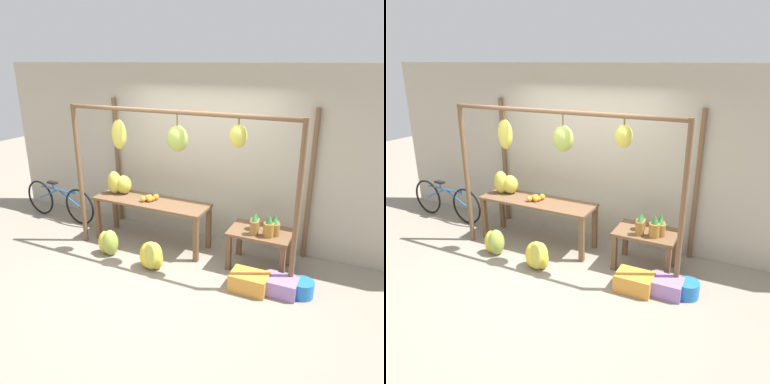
{
  "view_description": "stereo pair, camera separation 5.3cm",
  "coord_description": "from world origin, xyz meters",
  "views": [
    {
      "loc": [
        2.32,
        -3.9,
        2.82
      ],
      "look_at": [
        0.08,
        0.82,
        0.99
      ],
      "focal_mm": 35.0,
      "sensor_mm": 36.0,
      "label": 1
    },
    {
      "loc": [
        2.37,
        -3.87,
        2.82
      ],
      "look_at": [
        0.08,
        0.82,
        0.99
      ],
      "focal_mm": 35.0,
      "sensor_mm": 36.0,
      "label": 2
    }
  ],
  "objects": [
    {
      "name": "fruit_crate_white",
      "position": [
        1.19,
        0.2,
        0.12
      ],
      "size": [
        0.48,
        0.33,
        0.24
      ],
      "color": "orange",
      "rests_on": "ground_plane"
    },
    {
      "name": "banana_pile_on_table",
      "position": [
        -1.28,
        0.88,
        0.91
      ],
      "size": [
        0.43,
        0.32,
        0.38
      ],
      "color": "gold",
      "rests_on": "display_table_main"
    },
    {
      "name": "parked_bicycle",
      "position": [
        -2.71,
        0.92,
        0.35
      ],
      "size": [
        1.69,
        0.14,
        0.72
      ],
      "color": "black",
      "rests_on": "ground_plane"
    },
    {
      "name": "pineapple_cluster",
      "position": [
        1.23,
        0.75,
        0.7
      ],
      "size": [
        0.43,
        0.32,
        0.32
      ],
      "color": "#A3702D",
      "rests_on": "display_table_side"
    },
    {
      "name": "ground_plane",
      "position": [
        0.0,
        0.0,
        0.0
      ],
      "size": [
        20.0,
        20.0,
        0.0
      ],
      "primitive_type": "plane",
      "color": "gray"
    },
    {
      "name": "fruit_crate_purple",
      "position": [
        1.58,
        0.29,
        0.11
      ],
      "size": [
        0.43,
        0.3,
        0.21
      ],
      "color": "#9970B7",
      "rests_on": "ground_plane"
    },
    {
      "name": "blue_bucket",
      "position": [
        1.84,
        0.36,
        0.1
      ],
      "size": [
        0.29,
        0.29,
        0.21
      ],
      "color": "blue",
      "rests_on": "ground_plane"
    },
    {
      "name": "stall_awning",
      "position": [
        -0.03,
        0.61,
        1.61
      ],
      "size": [
        3.42,
        1.15,
        2.23
      ],
      "color": "brown",
      "rests_on": "ground_plane"
    },
    {
      "name": "banana_pile_ground_right",
      "position": [
        -0.23,
        0.13,
        0.19
      ],
      "size": [
        0.42,
        0.41,
        0.43
      ],
      "color": "gold",
      "rests_on": "ground_plane"
    },
    {
      "name": "banana_pile_ground_left",
      "position": [
        -1.04,
        0.2,
        0.2
      ],
      "size": [
        0.4,
        0.32,
        0.41
      ],
      "color": "#9EB247",
      "rests_on": "ground_plane"
    },
    {
      "name": "display_table_side",
      "position": [
        1.15,
        0.81,
        0.46
      ],
      "size": [
        0.86,
        0.59,
        0.57
      ],
      "color": "brown",
      "rests_on": "ground_plane"
    },
    {
      "name": "orange_pile",
      "position": [
        -0.65,
        0.8,
        0.78
      ],
      "size": [
        0.23,
        0.25,
        0.09
      ],
      "color": "orange",
      "rests_on": "display_table_main"
    },
    {
      "name": "shop_wall_back",
      "position": [
        0.0,
        1.49,
        1.4
      ],
      "size": [
        8.0,
        0.08,
        2.8
      ],
      "color": "#B2A893",
      "rests_on": "ground_plane"
    },
    {
      "name": "display_table_main",
      "position": [
        -0.64,
        0.82,
        0.63
      ],
      "size": [
        1.88,
        0.58,
        0.74
      ],
      "color": "brown",
      "rests_on": "ground_plane"
    }
  ]
}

